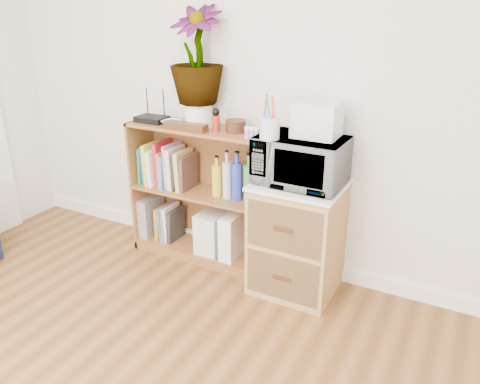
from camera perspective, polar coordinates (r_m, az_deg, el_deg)
The scene contains 21 objects.
skirting_board at distance 3.38m, azimuth 1.71°, elevation -7.23°, with size 4.00×0.02×0.10m, color white.
bookshelf at distance 3.24m, azimuth -4.86°, elevation -0.30°, with size 1.00×0.30×0.95m, color brown.
wicker_unit at distance 2.93m, azimuth 6.97°, elevation -5.66°, with size 0.50×0.45×0.70m, color #9E7542.
microwave at distance 2.72m, azimuth 7.39°, elevation 3.81°, with size 0.51×0.34×0.28m, color white.
pen_cup at distance 2.61m, azimuth 3.66°, elevation 7.78°, with size 0.11×0.11×0.12m, color silver.
small_appliance at distance 2.68m, azimuth 9.38°, elevation 8.70°, with size 0.25×0.21×0.20m, color silver.
router at distance 3.28m, azimuth -10.69°, elevation 8.73°, with size 0.21×0.14×0.04m, color black.
white_bowl at distance 3.17m, azimuth -8.29°, elevation 8.36°, with size 0.13×0.13×0.03m, color silver.
plant_pot at distance 3.10m, azimuth -5.07°, elevation 9.33°, with size 0.18×0.18×0.15m, color white.
potted_plant at distance 3.04m, azimuth -5.32°, elevation 16.26°, with size 0.34×0.34×0.60m, color #35752E.
trinket_box at distance 3.02m, azimuth -6.63°, elevation 7.94°, with size 0.29×0.07×0.05m, color #3D2410.
kokeshi_doll at distance 2.97m, azimuth -2.94°, elevation 8.33°, with size 0.05×0.05×0.10m, color #B11A15.
wooden_bowl at distance 2.96m, azimuth -0.52°, elevation 8.05°, with size 0.13×0.13×0.08m, color #32190D.
paint_jars at distance 2.80m, azimuth 1.47°, elevation 7.01°, with size 0.10×0.04×0.05m, color #D27587.
file_box at distance 3.59m, azimuth -10.77°, elevation -2.84°, with size 0.09×0.24×0.29m, color gray.
magazine_holder_left at distance 3.32m, azimuth -4.03°, elevation -4.70°, with size 0.09×0.23×0.29m, color silver.
magazine_holder_mid at distance 3.28m, azimuth -2.85°, elevation -5.03°, with size 0.09×0.23×0.28m, color silver.
magazine_holder_right at distance 3.22m, azimuth -0.84°, elevation -5.30°, with size 0.10×0.25×0.31m, color white.
cookbooks at distance 3.33m, azimuth -8.87°, elevation 3.10°, with size 0.39×0.20×0.31m.
liquor_bottles at distance 3.05m, azimuth -0.71°, elevation 1.91°, with size 0.31×0.07×0.32m.
lower_books at distance 3.50m, azimuth -8.58°, elevation -3.68°, with size 0.15×0.19×0.27m.
Camera 1 is at (1.29, -0.42, 1.70)m, focal length 35.00 mm.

